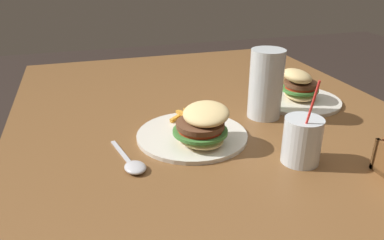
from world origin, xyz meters
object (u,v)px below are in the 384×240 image
(spoon, at_px, (134,166))
(beer_glass, at_px, (266,85))
(juice_glass, at_px, (302,142))
(meal_plate_near, at_px, (198,129))
(meal_plate_far, at_px, (299,92))

(spoon, bearing_deg, beer_glass, 101.62)
(beer_glass, relative_size, juice_glass, 0.97)
(meal_plate_near, height_order, spoon, meal_plate_near)
(juice_glass, bearing_deg, beer_glass, 171.44)
(beer_glass, height_order, meal_plate_far, beer_glass)
(juice_glass, bearing_deg, meal_plate_far, 149.35)
(meal_plate_far, bearing_deg, spoon, -65.78)
(juice_glass, xyz_separation_m, spoon, (-0.07, -0.35, -0.04))
(spoon, bearing_deg, juice_glass, 65.73)
(beer_glass, height_order, juice_glass, juice_glass)
(juice_glass, height_order, spoon, juice_glass)
(beer_glass, xyz_separation_m, juice_glass, (0.25, -0.04, -0.04))
(meal_plate_near, distance_m, spoon, 0.19)
(meal_plate_near, bearing_deg, spoon, -64.05)
(juice_glass, height_order, meal_plate_far, juice_glass)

